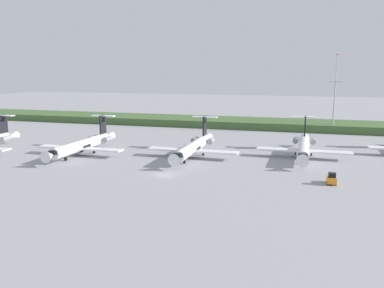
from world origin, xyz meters
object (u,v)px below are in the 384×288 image
object	(u,v)px
regional_jet_second	(83,144)
regional_jet_fourth	(304,147)
antenna_mast	(334,101)
regional_jet_third	(194,147)
baggage_tug	(332,179)

from	to	relation	value
regional_jet_second	regional_jet_fourth	world-z (taller)	same
regional_jet_fourth	antenna_mast	bearing A→B (deg)	78.48
regional_jet_third	baggage_tug	xyz separation A→B (m)	(31.86, -16.25, -1.53)
baggage_tug	regional_jet_fourth	bearing A→B (deg)	103.15
regional_jet_second	antenna_mast	world-z (taller)	antenna_mast
regional_jet_second	antenna_mast	size ratio (longest dim) A/B	1.15
regional_jet_second	regional_jet_fourth	size ratio (longest dim) A/B	1.00
regional_jet_third	regional_jet_fourth	bearing A→B (deg)	15.66
antenna_mast	baggage_tug	size ratio (longest dim) A/B	8.41
regional_jet_second	regional_jet_fourth	bearing A→B (deg)	13.10
baggage_tug	regional_jet_third	bearing A→B (deg)	152.97
baggage_tug	regional_jet_second	bearing A→B (deg)	169.62
regional_jet_fourth	antenna_mast	distance (m)	46.32
regional_jet_second	antenna_mast	bearing A→B (deg)	42.04
regional_jet_second	baggage_tug	world-z (taller)	regional_jet_second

